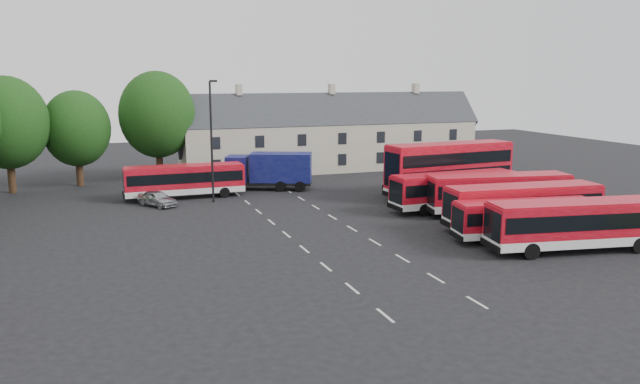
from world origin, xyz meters
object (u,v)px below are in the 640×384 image
Objects in this scene: bus_row_a at (577,221)px; lamppost at (212,138)px; bus_dd_south at (449,167)px; silver_car at (157,198)px; box_truck at (270,169)px.

lamppost is (-18.82, 23.48, 3.73)m from bus_row_a.
bus_dd_south reaches higher than silver_car.
lamppost is at bearing -30.58° from silver_car.
bus_row_a is at bearing -51.28° from lamppost.
bus_row_a is at bearing -43.54° from box_truck.
lamppost reaches higher than bus_dd_south.
bus_row_a is 33.28m from silver_car.
lamppost is (-20.63, 5.23, 2.83)m from bus_dd_south.
silver_car is (-11.23, -4.38, -1.35)m from box_truck.
bus_row_a is 18.36m from bus_dd_south.
bus_dd_south is (1.81, 18.25, 0.90)m from bus_row_a.
silver_car is at bearing -178.31° from lamppost.
silver_car is (-23.68, 23.34, -1.28)m from bus_row_a.
bus_row_a is 30.33m from lamppost.
bus_dd_south reaches higher than bus_row_a.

